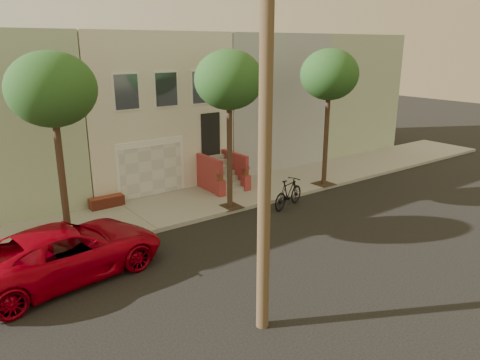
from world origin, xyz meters
TOP-DOWN VIEW (x-y plane):
  - ground at (0.00, 0.00)m, footprint 90.00×90.00m
  - sidewalk at (0.00, 5.35)m, footprint 40.00×3.70m
  - house_row at (0.00, 11.19)m, footprint 33.10×11.70m
  - tree_left at (-5.50, 3.90)m, footprint 2.70×2.57m
  - tree_mid at (1.00, 3.90)m, footprint 2.70×2.57m
  - tree_right at (6.50, 3.90)m, footprint 2.70×2.57m
  - pickup_truck at (-6.07, 2.12)m, footprint 6.01×3.42m
  - motorcycle at (3.22, 2.78)m, footprint 2.15×1.16m

SIDE VIEW (x-z plane):
  - ground at x=0.00m, z-range 0.00..0.00m
  - sidewalk at x=0.00m, z-range 0.00..0.15m
  - motorcycle at x=3.22m, z-range 0.00..1.24m
  - pickup_truck at x=-6.07m, z-range 0.00..1.58m
  - house_row at x=0.00m, z-range 0.14..7.14m
  - tree_left at x=-5.50m, z-range 2.11..8.41m
  - tree_mid at x=1.00m, z-range 2.11..8.41m
  - tree_right at x=6.50m, z-range 2.11..8.41m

